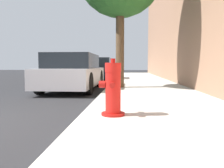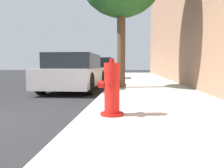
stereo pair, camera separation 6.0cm
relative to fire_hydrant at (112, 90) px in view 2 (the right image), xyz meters
The scene contains 4 objects.
sidewalk_slab 1.05m from the fire_hydrant, 18.09° to the right, with size 2.80×40.00×0.14m.
fire_hydrant is the anchor object (origin of this frame).
parked_car_near 4.89m from the fire_hydrant, 110.80° to the left, with size 1.74×4.26×1.30m.
parked_car_mid 9.86m from the fire_hydrant, 99.19° to the left, with size 1.75×3.95×1.34m.
Camera 2 is at (2.60, -2.96, 0.89)m, focal length 35.00 mm.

